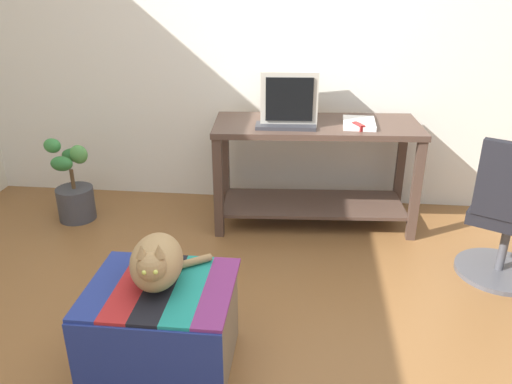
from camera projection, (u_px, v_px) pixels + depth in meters
The scene contains 12 objects.
ground_plane at pixel (250, 373), 2.39m from camera, with size 14.00×14.00×0.00m, color brown.
back_wall at pixel (282, 33), 3.74m from camera, with size 8.00×0.10×2.60m, color silver.
desk at pixel (315, 156), 3.61m from camera, with size 1.45×0.66×0.76m.
tv_monitor at pixel (289, 95), 3.51m from camera, with size 0.40×0.40×0.37m.
keyboard at pixel (286, 126), 3.40m from camera, with size 0.40×0.15×0.02m, color #333338.
book at pixel (359, 123), 3.46m from camera, with size 0.21×0.30×0.03m, color white.
ottoman_with_blanket at pixel (163, 326), 2.36m from camera, with size 0.65×0.56×0.44m.
cat at pixel (157, 262), 2.25m from camera, with size 0.36×0.42×0.27m.
potted_plant at pixel (74, 191), 3.77m from camera, with size 0.32×0.30×0.63m.
office_chair at pixel (508, 221), 2.98m from camera, with size 0.57×0.57×0.89m.
stapler at pixel (358, 126), 3.37m from camera, with size 0.04×0.11×0.04m, color #A31E1E.
pen at pixel (364, 122), 3.52m from camera, with size 0.01×0.01×0.14m, color black.
Camera 1 is at (0.22, -1.84, 1.74)m, focal length 35.90 mm.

